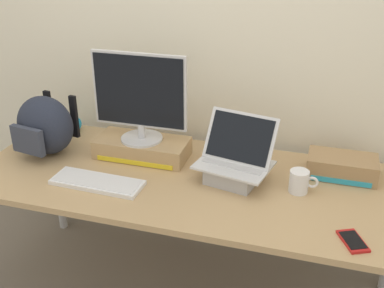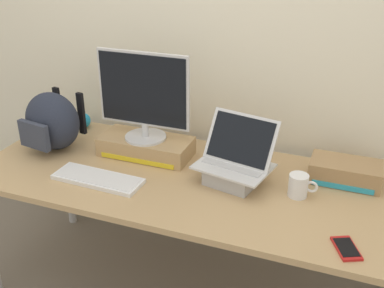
% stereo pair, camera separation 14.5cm
% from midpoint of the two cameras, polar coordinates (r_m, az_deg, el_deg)
% --- Properties ---
extents(back_wall, '(7.00, 0.10, 2.60)m').
position_cam_midpoint_polar(back_wall, '(2.51, 1.78, 13.18)').
color(back_wall, silver).
rests_on(back_wall, ground).
extents(desk, '(2.09, 0.83, 0.72)m').
position_cam_midpoint_polar(desk, '(2.28, -1.82, -5.40)').
color(desk, tan).
rests_on(desk, ground).
extents(toner_box_yellow, '(0.47, 0.22, 0.09)m').
position_cam_midpoint_polar(toner_box_yellow, '(2.46, -7.66, -0.48)').
color(toner_box_yellow, tan).
rests_on(toner_box_yellow, desk).
extents(desktop_monitor, '(0.48, 0.21, 0.45)m').
position_cam_midpoint_polar(desktop_monitor, '(2.35, -8.06, 5.50)').
color(desktop_monitor, silver).
rests_on(desktop_monitor, toner_box_yellow).
extents(open_laptop, '(0.37, 0.31, 0.30)m').
position_cam_midpoint_polar(open_laptop, '(2.21, 3.23, -2.80)').
color(open_laptop, '#ADADB2').
rests_on(open_laptop, desk).
extents(external_keyboard, '(0.43, 0.16, 0.02)m').
position_cam_midpoint_polar(external_keyboard, '(2.26, -13.08, -4.51)').
color(external_keyboard, white).
rests_on(external_keyboard, desk).
extents(messenger_backpack, '(0.34, 0.31, 0.31)m').
position_cam_midpoint_polar(messenger_backpack, '(2.56, -18.75, 2.08)').
color(messenger_backpack, '#232838').
rests_on(messenger_backpack, desk).
extents(coffee_mug, '(0.13, 0.09, 0.10)m').
position_cam_midpoint_polar(coffee_mug, '(2.16, 10.87, -4.46)').
color(coffee_mug, silver).
rests_on(coffee_mug, desk).
extents(cell_phone, '(0.13, 0.16, 0.01)m').
position_cam_midpoint_polar(cell_phone, '(1.92, 16.63, -11.10)').
color(cell_phone, red).
rests_on(cell_phone, desk).
extents(plush_toy, '(0.09, 0.09, 0.09)m').
position_cam_midpoint_polar(plush_toy, '(2.82, -15.41, 2.32)').
color(plush_toy, '#2393CC').
rests_on(plush_toy, desk).
extents(toner_box_cyan, '(0.32, 0.18, 0.10)m').
position_cam_midpoint_polar(toner_box_cyan, '(2.34, 15.83, -2.62)').
color(toner_box_cyan, '#9E7A51').
rests_on(toner_box_cyan, desk).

